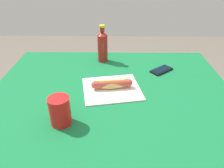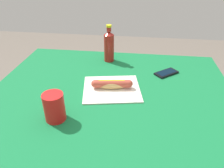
{
  "view_description": "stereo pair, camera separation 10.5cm",
  "coord_description": "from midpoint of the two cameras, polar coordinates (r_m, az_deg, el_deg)",
  "views": [
    {
      "loc": [
        0.01,
        -0.86,
        1.3
      ],
      "look_at": [
        0.0,
        0.04,
        0.76
      ],
      "focal_mm": 34.97,
      "sensor_mm": 36.0,
      "label": 1
    },
    {
      "loc": [
        0.12,
        -0.86,
        1.3
      ],
      "look_at": [
        0.0,
        0.04,
        0.76
      ],
      "focal_mm": 34.97,
      "sensor_mm": 36.0,
      "label": 2
    }
  ],
  "objects": [
    {
      "name": "soda_bottle",
      "position": [
        1.32,
        -4.8,
        9.84
      ],
      "size": [
        0.06,
        0.06,
        0.22
      ],
      "color": "maroon",
      "rests_on": "dining_table"
    },
    {
      "name": "hot_dog",
      "position": [
        1.05,
        -2.86,
        -0.11
      ],
      "size": [
        0.2,
        0.07,
        0.05
      ],
      "color": "tan",
      "rests_on": "paper_wrapper"
    },
    {
      "name": "cell_phone",
      "position": [
        1.25,
        10.47,
        3.52
      ],
      "size": [
        0.14,
        0.13,
        0.01
      ],
      "color": "black",
      "rests_on": "dining_table"
    },
    {
      "name": "dining_table",
      "position": [
        1.1,
        -2.85,
        -7.61
      ],
      "size": [
        1.17,
        1.0,
        0.73
      ],
      "color": "brown",
      "rests_on": "ground"
    },
    {
      "name": "paper_wrapper",
      "position": [
        1.06,
        -2.82,
        -1.34
      ],
      "size": [
        0.31,
        0.29,
        0.01
      ],
      "primitive_type": "cube",
      "rotation": [
        0.0,
        0.0,
        0.18
      ],
      "color": "silver",
      "rests_on": "dining_table"
    },
    {
      "name": "drinking_cup",
      "position": [
        0.86,
        -16.89,
        -6.88
      ],
      "size": [
        0.08,
        0.08,
        0.12
      ],
      "primitive_type": "cylinder",
      "color": "red",
      "rests_on": "dining_table"
    }
  ]
}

